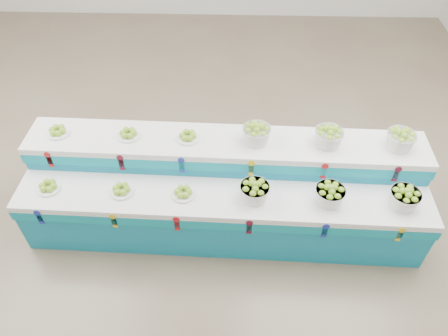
{
  "coord_description": "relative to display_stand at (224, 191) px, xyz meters",
  "views": [
    {
      "loc": [
        0.79,
        -3.58,
        3.97
      ],
      "look_at": [
        0.69,
        -0.47,
        0.87
      ],
      "focal_mm": 33.63,
      "sensor_mm": 36.0,
      "label": 1
    }
  ],
  "objects": [
    {
      "name": "basket_lower_mid",
      "position": [
        1.07,
        -0.3,
        0.32
      ],
      "size": [
        0.31,
        0.31,
        0.22
      ],
      "primitive_type": null,
      "rotation": [
        0.0,
        0.0,
        -0.03
      ],
      "color": "silver",
      "rests_on": "display_stand"
    },
    {
      "name": "plate_upper_mid",
      "position": [
        -1.04,
        0.3,
        0.56
      ],
      "size": [
        0.25,
        0.25,
        0.09
      ],
      "primitive_type": "cylinder",
      "rotation": [
        0.0,
        0.0,
        -0.03
      ],
      "color": "white",
      "rests_on": "display_stand"
    },
    {
      "name": "plate_lower_right",
      "position": [
        -0.41,
        -0.26,
        0.26
      ],
      "size": [
        0.25,
        0.25,
        0.09
      ],
      "primitive_type": "cylinder",
      "rotation": [
        0.0,
        0.0,
        -0.03
      ],
      "color": "white",
      "rests_on": "display_stand"
    },
    {
      "name": "plate_lower_mid",
      "position": [
        -1.05,
        -0.24,
        0.26
      ],
      "size": [
        0.25,
        0.25,
        0.09
      ],
      "primitive_type": "cylinder",
      "rotation": [
        0.0,
        0.0,
        -0.03
      ],
      "color": "white",
      "rests_on": "display_stand"
    },
    {
      "name": "basket_lower_right",
      "position": [
        1.8,
        -0.32,
        0.32
      ],
      "size": [
        0.31,
        0.31,
        0.22
      ],
      "primitive_type": null,
      "rotation": [
        0.0,
        0.0,
        -0.03
      ],
      "color": "silver",
      "rests_on": "display_stand"
    },
    {
      "name": "basket_upper_mid",
      "position": [
        1.08,
        0.24,
        0.62
      ],
      "size": [
        0.31,
        0.31,
        0.22
      ],
      "primitive_type": null,
      "rotation": [
        0.0,
        0.0,
        -0.03
      ],
      "color": "silver",
      "rests_on": "display_stand"
    },
    {
      "name": "basket_lower_left",
      "position": [
        0.32,
        -0.28,
        0.32
      ],
      "size": [
        0.31,
        0.31,
        0.22
      ],
      "primitive_type": null,
      "rotation": [
        0.0,
        0.0,
        -0.03
      ],
      "color": "silver",
      "rests_on": "display_stand"
    },
    {
      "name": "display_stand",
      "position": [
        0.0,
        0.0,
        0.0
      ],
      "size": [
        4.37,
        1.23,
        1.02
      ],
      "primitive_type": null,
      "rotation": [
        0.0,
        0.0,
        -0.03
      ],
      "color": "#1284A9",
      "rests_on": "ground"
    },
    {
      "name": "ground",
      "position": [
        -0.69,
        0.47,
        -0.51
      ],
      "size": [
        10.0,
        10.0,
        0.0
      ],
      "primitive_type": "plane",
      "color": "brown",
      "rests_on": "ground"
    },
    {
      "name": "plate_lower_left",
      "position": [
        -1.82,
        -0.22,
        0.26
      ],
      "size": [
        0.25,
        0.25,
        0.09
      ],
      "primitive_type": "cylinder",
      "rotation": [
        0.0,
        0.0,
        -0.03
      ],
      "color": "white",
      "rests_on": "display_stand"
    },
    {
      "name": "basket_upper_right",
      "position": [
        1.82,
        0.22,
        0.62
      ],
      "size": [
        0.31,
        0.31,
        0.22
      ],
      "primitive_type": null,
      "rotation": [
        0.0,
        0.0,
        -0.03
      ],
      "color": "silver",
      "rests_on": "display_stand"
    },
    {
      "name": "plate_upper_left",
      "position": [
        -1.81,
        0.32,
        0.56
      ],
      "size": [
        0.25,
        0.25,
        0.09
      ],
      "primitive_type": "cylinder",
      "rotation": [
        0.0,
        0.0,
        -0.03
      ],
      "color": "white",
      "rests_on": "display_stand"
    },
    {
      "name": "basket_upper_left",
      "position": [
        0.33,
        0.26,
        0.62
      ],
      "size": [
        0.31,
        0.31,
        0.22
      ],
      "primitive_type": null,
      "rotation": [
        0.0,
        0.0,
        -0.03
      ],
      "color": "silver",
      "rests_on": "display_stand"
    },
    {
      "name": "plate_upper_right",
      "position": [
        -0.39,
        0.28,
        0.56
      ],
      "size": [
        0.25,
        0.25,
        0.09
      ],
      "primitive_type": "cylinder",
      "rotation": [
        0.0,
        0.0,
        -0.03
      ],
      "color": "white",
      "rests_on": "display_stand"
    }
  ]
}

